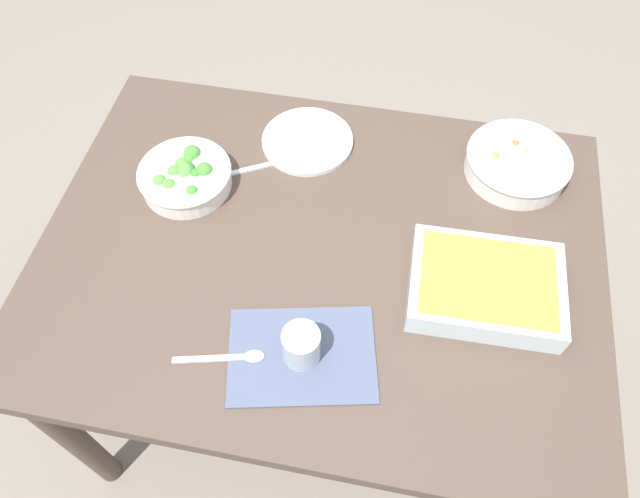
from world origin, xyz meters
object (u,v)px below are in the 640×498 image
Objects in this scene: drink_cup at (301,347)px; spoon_by_broccoli at (228,174)px; baking_dish at (486,286)px; stew_bowl at (517,163)px; side_plate at (307,141)px; broccoli_bowl at (186,176)px; spoon_spare at (232,357)px; spoon_by_stew at (496,173)px.

drink_cup reaches higher than spoon_by_broccoli.
spoon_by_broccoli is (-0.59, 0.21, -0.03)m from baking_dish.
stew_bowl is at bearing 80.22° from baking_dish.
stew_bowl is 0.49m from side_plate.
drink_cup is at bearing -46.62° from broccoli_bowl.
baking_dish is 0.52m from spoon_spare.
broccoli_bowl is 0.45m from spoon_spare.
baking_dish is 0.63m from spoon_by_broccoli.
spoon_by_broccoli is at bearing 106.71° from spoon_spare.
spoon_by_broccoli is 0.46m from spoon_spare.
baking_dish is (-0.06, -0.34, 0.00)m from stew_bowl.
side_plate is 0.45m from spoon_by_stew.
spoon_by_stew is 0.74m from spoon_spare.
stew_bowl is at bearing 11.75° from spoon_by_broccoli.
spoon_by_stew is at bearing 56.55° from drink_cup.
broccoli_bowl is 0.10m from spoon_by_broccoli.
broccoli_bowl is at bearing -166.54° from spoon_by_stew.
broccoli_bowl reaches higher than spoon_by_stew.
broccoli_bowl reaches higher than spoon_by_broccoli.
spoon_by_stew is (-0.04, -0.01, -0.03)m from stew_bowl.
side_plate is (0.24, 0.18, -0.02)m from broccoli_bowl.
baking_dish reaches higher than side_plate.
stew_bowl reaches higher than spoon_by_broccoli.
drink_cup is 0.49× the size of spoon_spare.
spoon_by_broccoli is at bearing -168.79° from spoon_by_stew.
spoon_by_stew is at bearing -160.50° from stew_bowl.
broccoli_bowl is 0.50m from drink_cup.
baking_dish reaches higher than spoon_by_stew.
stew_bowl is at bearing -0.08° from side_plate.
spoon_spare is (-0.46, -0.23, -0.03)m from baking_dish.
spoon_spare is (-0.52, -0.58, -0.03)m from stew_bowl.
baking_dish is at bearing 31.07° from drink_cup.
stew_bowl is 0.67m from spoon_by_broccoli.
side_plate is at bearing 40.34° from spoon_by_broccoli.
baking_dish is 1.75× the size of spoon_spare.
stew_bowl is at bearing 13.80° from broccoli_bowl.
stew_bowl is 0.76m from broccoli_bowl.
stew_bowl is at bearing 47.93° from spoon_spare.
spoon_by_stew is (0.02, 0.33, -0.03)m from baking_dish.
side_plate reaches higher than spoon_spare.
side_plate is at bearing 179.92° from stew_bowl.
baking_dish is 0.39m from drink_cup.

